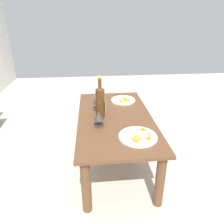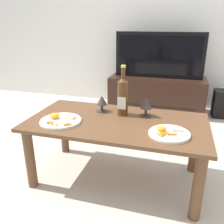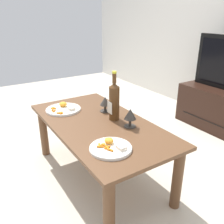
# 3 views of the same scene
# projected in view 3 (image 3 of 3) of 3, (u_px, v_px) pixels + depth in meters

# --- Properties ---
(ground_plane) EXTENTS (6.40, 6.40, 0.00)m
(ground_plane) POSITION_uv_depth(u_px,v_px,m) (100.00, 175.00, 1.99)
(ground_plane) COLOR beige
(dining_table) EXTENTS (1.27, 0.66, 0.48)m
(dining_table) POSITION_uv_depth(u_px,v_px,m) (99.00, 132.00, 1.83)
(dining_table) COLOR brown
(dining_table) RESTS_ON ground_plane
(wine_bottle) EXTENTS (0.08, 0.08, 0.37)m
(wine_bottle) POSITION_uv_depth(u_px,v_px,m) (114.00, 100.00, 1.80)
(wine_bottle) COLOR #4C2D14
(wine_bottle) RESTS_ON dining_table
(goblet_left) EXTENTS (0.09, 0.09, 0.13)m
(goblet_left) POSITION_uv_depth(u_px,v_px,m) (105.00, 102.00, 1.97)
(goblet_left) COLOR #38332D
(goblet_left) RESTS_ON dining_table
(goblet_right) EXTENTS (0.09, 0.09, 0.14)m
(goblet_right) POSITION_uv_depth(u_px,v_px,m) (130.00, 115.00, 1.70)
(goblet_right) COLOR #38332D
(goblet_right) RESTS_ON dining_table
(dinner_plate_left) EXTENTS (0.29, 0.29, 0.05)m
(dinner_plate_left) POSITION_uv_depth(u_px,v_px,m) (63.00, 109.00, 2.03)
(dinner_plate_left) COLOR white
(dinner_plate_left) RESTS_ON dining_table
(dinner_plate_right) EXTENTS (0.26, 0.26, 0.05)m
(dinner_plate_right) POSITION_uv_depth(u_px,v_px,m) (111.00, 147.00, 1.45)
(dinner_plate_right) COLOR white
(dinner_plate_right) RESTS_ON dining_table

